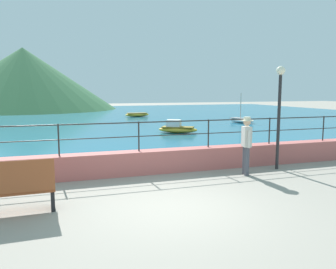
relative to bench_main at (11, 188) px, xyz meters
The scene contains 11 objects.
ground_plane 3.39m from the bench_main, 11.64° to the right, with size 120.00×120.00×0.00m, color gray.
promenade_wall 4.14m from the bench_main, 37.65° to the left, with size 20.00×0.56×0.70m, color #BC605B.
railing 4.21m from the bench_main, 37.65° to the left, with size 18.44×0.04×0.90m.
lake_water 25.38m from the bench_main, 82.59° to the left, with size 64.00×44.32×0.06m, color #236B89.
hill_main 41.51m from the bench_main, 93.90° to the left, with size 23.88×23.88×8.07m, color #33663D.
bench_main is the anchor object (origin of this frame).
person_walking 6.46m from the bench_main, 12.52° to the left, with size 0.38×0.56×1.75m.
lamp_post 8.02m from the bench_main, 12.85° to the left, with size 0.28×0.28×3.28m.
boat_0 25.44m from the bench_main, 71.03° to the left, with size 2.34×1.00×0.36m.
boat_1 21.22m from the bench_main, 47.01° to the left, with size 1.52×2.46×2.28m.
boat_2 13.60m from the bench_main, 55.73° to the left, with size 2.43×1.98×0.76m.
Camera 1 is at (-2.36, -6.67, 2.52)m, focal length 36.30 mm.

